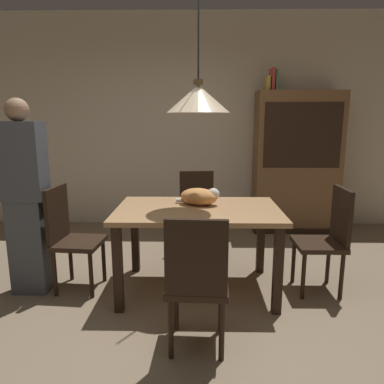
{
  "coord_description": "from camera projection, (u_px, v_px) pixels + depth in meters",
  "views": [
    {
      "loc": [
        0.09,
        -2.48,
        1.51
      ],
      "look_at": [
        0.04,
        0.72,
        0.85
      ],
      "focal_mm": 33.64,
      "sensor_mm": 36.0,
      "label": 1
    }
  ],
  "objects": [
    {
      "name": "person_standing",
      "position": [
        25.0,
        198.0,
        3.04
      ],
      "size": [
        0.36,
        0.22,
        1.67
      ],
      "color": "#4C515B",
      "rests_on": "ground"
    },
    {
      "name": "chair_far_back",
      "position": [
        197.0,
        210.0,
        3.99
      ],
      "size": [
        0.44,
        0.44,
        0.93
      ],
      "color": "black",
      "rests_on": "ground"
    },
    {
      "name": "book_green_slim",
      "position": [
        276.0,
        80.0,
        4.59
      ],
      "size": [
        0.03,
        0.2,
        0.26
      ],
      "primitive_type": "cube",
      "color": "#427A4C",
      "rests_on": "hutch_bookcase"
    },
    {
      "name": "chair_near_front",
      "position": [
        197.0,
        279.0,
        2.27
      ],
      "size": [
        0.42,
        0.42,
        0.93
      ],
      "color": "black",
      "rests_on": "ground"
    },
    {
      "name": "back_wall",
      "position": [
        192.0,
        122.0,
        5.03
      ],
      "size": [
        6.4,
        0.1,
        2.9
      ],
      "primitive_type": "cube",
      "color": "beige",
      "rests_on": "ground"
    },
    {
      "name": "book_red_tall",
      "position": [
        272.0,
        80.0,
        4.58
      ],
      "size": [
        0.04,
        0.22,
        0.28
      ],
      "primitive_type": "cube",
      "color": "#B73833",
      "rests_on": "hutch_bookcase"
    },
    {
      "name": "hutch_bookcase",
      "position": [
        296.0,
        165.0,
        4.8
      ],
      "size": [
        1.12,
        0.45,
        1.85
      ],
      "color": "brown",
      "rests_on": "ground"
    },
    {
      "name": "pendant_lamp",
      "position": [
        198.0,
        99.0,
        2.9
      ],
      "size": [
        0.52,
        0.52,
        1.3
      ],
      "color": "beige"
    },
    {
      "name": "cat_sleeping",
      "position": [
        200.0,
        196.0,
        3.19
      ],
      "size": [
        0.41,
        0.33,
        0.16
      ],
      "color": "#E59951",
      "rests_on": "dining_table"
    },
    {
      "name": "book_yellow_short",
      "position": [
        267.0,
        84.0,
        4.6
      ],
      "size": [
        0.04,
        0.2,
        0.18
      ],
      "primitive_type": "cube",
      "color": "gold",
      "rests_on": "hutch_bookcase"
    },
    {
      "name": "chair_right_side",
      "position": [
        328.0,
        235.0,
        3.11
      ],
      "size": [
        0.4,
        0.4,
        0.93
      ],
      "color": "black",
      "rests_on": "ground"
    },
    {
      "name": "dining_table",
      "position": [
        198.0,
        219.0,
        3.1
      ],
      "size": [
        1.4,
        0.9,
        0.75
      ],
      "color": "tan",
      "rests_on": "ground"
    },
    {
      "name": "chair_left_side",
      "position": [
        70.0,
        234.0,
        3.16
      ],
      "size": [
        0.43,
        0.43,
        0.93
      ],
      "color": "black",
      "rests_on": "ground"
    },
    {
      "name": "ground",
      "position": [
        186.0,
        320.0,
        2.73
      ],
      "size": [
        10.0,
        10.0,
        0.0
      ],
      "primitive_type": "plane",
      "color": "#847056"
    }
  ]
}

